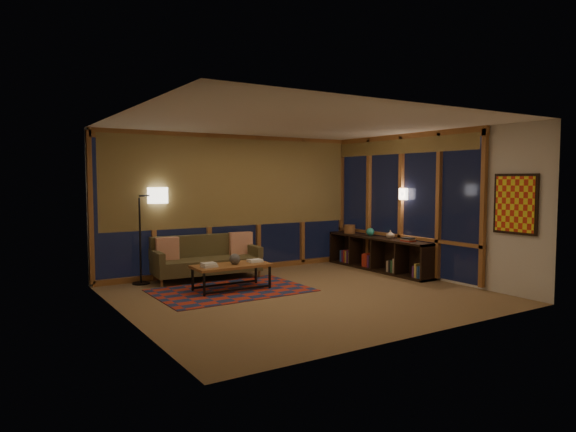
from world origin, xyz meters
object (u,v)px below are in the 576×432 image
coffee_table (232,277)px  bookshelf (378,254)px  sofa (207,258)px  floor_lamp (140,236)px

coffee_table → bookshelf: (3.29, 0.07, 0.12)m
sofa → floor_lamp: size_ratio=1.13×
sofa → floor_lamp: bearing=172.9°
sofa → coffee_table: size_ratio=1.50×
bookshelf → coffee_table: bearing=-178.7°
sofa → coffee_table: (-0.02, -1.07, -0.18)m
coffee_table → floor_lamp: 1.83m
sofa → coffee_table: bearing=-87.0°
floor_lamp → coffee_table: bearing=-69.6°
coffee_table → sofa: bearing=89.5°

